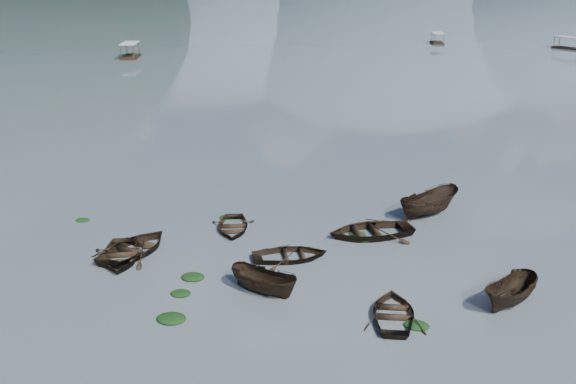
% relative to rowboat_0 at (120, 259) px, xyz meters
% --- Properties ---
extents(ground_plane, '(2400.00, 2400.00, 0.00)m').
position_rel_rowboat_0_xyz_m(ground_plane, '(7.63, -4.83, 0.00)').
color(ground_plane, '#4D5961').
extents(rowboat_0, '(4.47, 5.15, 0.89)m').
position_rel_rowboat_0_xyz_m(rowboat_0, '(0.00, 0.00, 0.00)').
color(rowboat_0, black).
rests_on(rowboat_0, ground).
extents(rowboat_1, '(4.66, 5.61, 1.00)m').
position_rel_rowboat_0_xyz_m(rowboat_1, '(0.40, 0.99, 0.00)').
color(rowboat_1, black).
rests_on(rowboat_1, ground).
extents(rowboat_2, '(4.04, 2.71, 1.46)m').
position_rel_rowboat_0_xyz_m(rowboat_2, '(8.51, -1.81, 0.00)').
color(rowboat_2, black).
rests_on(rowboat_2, ground).
extents(rowboat_3, '(3.27, 4.27, 0.82)m').
position_rel_rowboat_0_xyz_m(rowboat_3, '(14.80, -2.77, 0.00)').
color(rowboat_3, black).
rests_on(rowboat_3, ground).
extents(rowboat_4, '(4.88, 4.25, 0.84)m').
position_rel_rowboat_0_xyz_m(rowboat_4, '(8.91, 2.13, 0.00)').
color(rowboat_4, black).
rests_on(rowboat_4, ground).
extents(rowboat_5, '(3.38, 4.06, 1.51)m').
position_rel_rowboat_0_xyz_m(rowboat_5, '(20.01, -0.37, 0.00)').
color(rowboat_5, black).
rests_on(rowboat_5, ground).
extents(rowboat_6, '(3.68, 4.43, 0.79)m').
position_rel_rowboat_0_xyz_m(rowboat_6, '(4.64, 5.32, 0.00)').
color(rowboat_6, black).
rests_on(rowboat_6, ground).
extents(rowboat_7, '(6.18, 5.54, 1.05)m').
position_rel_rowboat_0_xyz_m(rowboat_7, '(12.78, 6.26, 0.00)').
color(rowboat_7, black).
rests_on(rowboat_7, ground).
extents(rowboat_8, '(4.53, 4.76, 1.85)m').
position_rel_rowboat_0_xyz_m(rowboat_8, '(16.02, 10.46, 0.00)').
color(rowboat_8, black).
rests_on(rowboat_8, ground).
extents(weed_clump_0, '(1.21, 0.99, 0.26)m').
position_rel_rowboat_0_xyz_m(weed_clump_0, '(4.60, -1.19, 0.00)').
color(weed_clump_0, black).
rests_on(weed_clump_0, ground).
extents(weed_clump_1, '(1.02, 0.81, 0.22)m').
position_rel_rowboat_0_xyz_m(weed_clump_1, '(4.64, -2.92, 0.00)').
color(weed_clump_1, black).
rests_on(weed_clump_1, ground).
extents(weed_clump_2, '(1.35, 1.08, 0.29)m').
position_rel_rowboat_0_xyz_m(weed_clump_2, '(5.14, -5.26, 0.00)').
color(weed_clump_2, black).
rests_on(weed_clump_2, ground).
extents(weed_clump_3, '(0.97, 0.82, 0.22)m').
position_rel_rowboat_0_xyz_m(weed_clump_3, '(12.03, 6.25, 0.00)').
color(weed_clump_3, black).
rests_on(weed_clump_3, ground).
extents(weed_clump_4, '(1.13, 0.89, 0.23)m').
position_rel_rowboat_0_xyz_m(weed_clump_4, '(15.83, -3.36, 0.00)').
color(weed_clump_4, black).
rests_on(weed_clump_4, ground).
extents(weed_clump_5, '(0.91, 0.74, 0.19)m').
position_rel_rowboat_0_xyz_m(weed_clump_5, '(-4.88, 4.62, 0.00)').
color(weed_clump_5, black).
rests_on(weed_clump_5, ground).
extents(weed_clump_6, '(0.94, 0.78, 0.20)m').
position_rel_rowboat_0_xyz_m(weed_clump_6, '(3.68, 7.05, 0.00)').
color(weed_clump_6, black).
rests_on(weed_clump_6, ground).
extents(weed_clump_7, '(1.23, 0.99, 0.27)m').
position_rel_rowboat_0_xyz_m(weed_clump_7, '(12.39, 5.53, 0.00)').
color(weed_clump_7, black).
rests_on(weed_clump_7, ground).
extents(pontoon_left, '(4.34, 6.90, 2.46)m').
position_rel_rowboat_0_xyz_m(pontoon_left, '(-35.88, 74.89, 0.00)').
color(pontoon_left, black).
rests_on(pontoon_left, ground).
extents(pontoon_centre, '(3.08, 5.79, 2.11)m').
position_rel_rowboat_0_xyz_m(pontoon_centre, '(15.64, 109.15, 0.00)').
color(pontoon_centre, black).
rests_on(pontoon_centre, ground).
extents(pontoon_right, '(5.86, 5.49, 2.18)m').
position_rel_rowboat_0_xyz_m(pontoon_right, '(40.21, 105.34, 0.00)').
color(pontoon_right, black).
rests_on(pontoon_right, ground).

